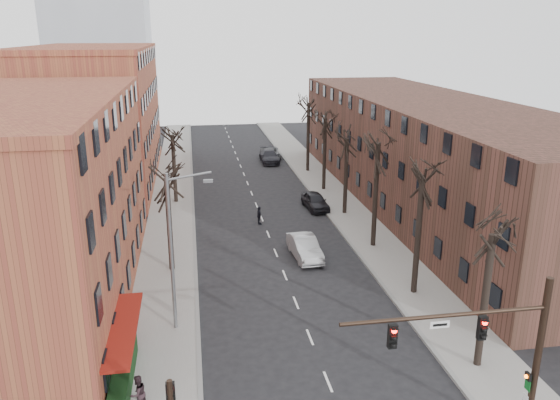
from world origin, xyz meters
name	(u,v)px	position (x,y,z in m)	size (l,w,h in m)	color
sidewalk_left	(172,199)	(-8.00, 35.00, 0.07)	(4.00, 90.00, 0.15)	gray
sidewalk_right	(330,192)	(8.00, 35.00, 0.07)	(4.00, 90.00, 0.15)	gray
building_left_near	(20,208)	(-16.00, 15.00, 6.00)	(12.00, 26.00, 12.00)	brown
building_left_far	(96,118)	(-16.00, 44.00, 7.00)	(12.00, 28.00, 14.00)	brown
building_right	(427,152)	(16.00, 30.00, 5.00)	(12.00, 50.00, 10.00)	#4F2D25
awning_left	(128,376)	(-9.40, 6.00, 0.00)	(1.20, 7.00, 0.15)	maroon
hedge	(123,377)	(-9.50, 5.00, 0.65)	(0.80, 6.00, 1.00)	black
tree_right_a	(477,366)	(7.60, 4.00, 0.00)	(5.20, 5.20, 10.00)	black
tree_right_b	(413,293)	(7.60, 12.00, 0.00)	(5.20, 5.20, 10.80)	black
tree_right_c	(373,247)	(7.60, 20.00, 0.00)	(5.20, 5.20, 11.60)	black
tree_right_d	(344,214)	(7.60, 28.00, 0.00)	(5.20, 5.20, 10.00)	black
tree_right_e	(324,190)	(7.60, 36.00, 0.00)	(5.20, 5.20, 10.80)	black
tree_right_f	(308,172)	(7.60, 44.00, 0.00)	(5.20, 5.20, 11.60)	black
tree_left_a	(172,271)	(-7.60, 18.00, 0.00)	(5.20, 5.20, 9.50)	black
tree_left_b	(176,203)	(-7.60, 34.00, 0.00)	(5.20, 5.20, 9.50)	black
signal_mast_arm	(503,348)	(5.45, -1.00, 4.40)	(8.14, 0.30, 7.20)	black
streetlight	(174,246)	(-7.03, 10.00, 5.01)	(2.45, 0.22, 9.03)	slate
silver_sedan	(305,247)	(1.96, 18.79, 0.80)	(1.68, 4.83, 1.59)	#A4A7AB
parked_car_near	(315,201)	(5.30, 29.95, 0.77)	(1.81, 4.50, 1.53)	black
parked_car_mid	(269,156)	(3.80, 49.48, 0.78)	(2.19, 5.38, 1.56)	black
parked_car_far	(270,153)	(4.28, 51.71, 0.72)	(2.40, 5.20, 1.45)	#515458
pedestrian_b	(138,393)	(-8.64, 3.20, 0.99)	(0.81, 0.63, 1.68)	black
pedestrian_crossing	(259,216)	(-0.42, 26.51, 0.79)	(0.93, 0.39, 1.59)	black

